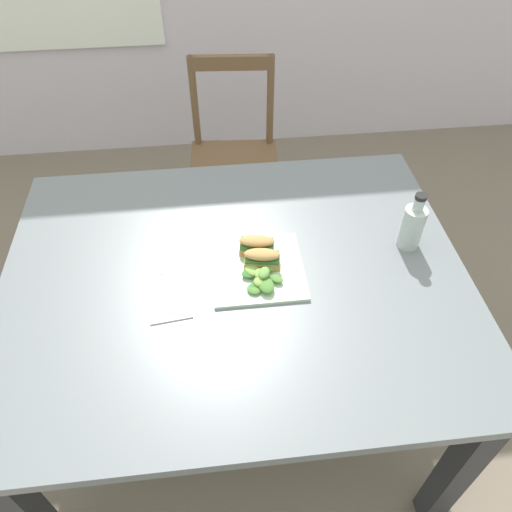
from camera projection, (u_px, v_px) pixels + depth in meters
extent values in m
plane|color=#7A6B5B|center=(250.00, 401.00, 1.89)|extent=(9.47, 9.47, 0.00)
cube|color=slate|center=(235.00, 278.00, 1.37)|extent=(1.29, 1.04, 0.03)
cube|color=#2D2D33|center=(458.00, 468.00, 1.36)|extent=(0.07, 0.07, 0.71)
cube|color=#2D2D33|center=(81.00, 268.00, 1.90)|extent=(0.07, 0.07, 0.71)
cube|color=#2D2D33|center=(370.00, 245.00, 1.99)|extent=(0.07, 0.07, 0.71)
cylinder|color=brown|center=(199.00, 229.00, 2.26)|extent=(0.03, 0.03, 0.43)
cylinder|color=brown|center=(272.00, 227.00, 2.27)|extent=(0.03, 0.03, 0.43)
cylinder|color=brown|center=(202.00, 184.00, 2.50)|extent=(0.03, 0.03, 0.43)
cylinder|color=brown|center=(269.00, 183.00, 2.51)|extent=(0.03, 0.03, 0.43)
cube|color=brown|center=(234.00, 166.00, 2.23)|extent=(0.43, 0.43, 0.02)
cylinder|color=brown|center=(194.00, 103.00, 2.19)|extent=(0.03, 0.03, 0.42)
cylinder|color=brown|center=(270.00, 101.00, 2.20)|extent=(0.03, 0.03, 0.42)
cube|color=brown|center=(231.00, 62.00, 2.07)|extent=(0.36, 0.06, 0.06)
cube|color=beige|center=(258.00, 270.00, 1.36)|extent=(0.25, 0.25, 0.01)
cube|color=tan|center=(262.00, 263.00, 1.36)|extent=(0.10, 0.06, 0.02)
cube|color=#3D7033|center=(262.00, 257.00, 1.35)|extent=(0.10, 0.06, 0.01)
ellipsoid|color=tan|center=(262.00, 254.00, 1.33)|extent=(0.11, 0.06, 0.02)
cube|color=tan|center=(257.00, 249.00, 1.40)|extent=(0.10, 0.06, 0.02)
cube|color=#3D7033|center=(257.00, 244.00, 1.39)|extent=(0.10, 0.06, 0.01)
ellipsoid|color=tan|center=(257.00, 241.00, 1.37)|extent=(0.11, 0.06, 0.02)
ellipsoid|color=#3D7033|center=(255.00, 287.00, 1.30)|extent=(0.05, 0.04, 0.01)
ellipsoid|color=#518438|center=(276.00, 278.00, 1.32)|extent=(0.05, 0.05, 0.01)
ellipsoid|color=#6B9E47|center=(264.00, 273.00, 1.31)|extent=(0.04, 0.05, 0.02)
ellipsoid|color=#518438|center=(254.00, 289.00, 1.30)|extent=(0.05, 0.05, 0.01)
ellipsoid|color=#3D7033|center=(252.00, 273.00, 1.33)|extent=(0.07, 0.05, 0.01)
ellipsoid|color=#6B9E47|center=(260.00, 265.00, 1.36)|extent=(0.06, 0.06, 0.01)
ellipsoid|color=#84A84C|center=(261.00, 274.00, 1.32)|extent=(0.04, 0.04, 0.01)
ellipsoid|color=#518438|center=(266.00, 285.00, 1.30)|extent=(0.05, 0.07, 0.02)
ellipsoid|color=#6B9E47|center=(266.00, 265.00, 1.35)|extent=(0.05, 0.07, 0.02)
ellipsoid|color=#84A84C|center=(260.00, 281.00, 1.30)|extent=(0.05, 0.05, 0.02)
ellipsoid|color=#84A84C|center=(253.00, 270.00, 1.33)|extent=(0.06, 0.06, 0.01)
cube|color=white|center=(167.00, 287.00, 1.32)|extent=(0.13, 0.24, 0.00)
cube|color=silver|center=(168.00, 292.00, 1.30)|extent=(0.03, 0.14, 0.00)
cube|color=silver|center=(164.00, 268.00, 1.37)|extent=(0.03, 0.05, 0.00)
cube|color=#38383D|center=(166.00, 265.00, 1.37)|extent=(0.01, 0.03, 0.00)
cube|color=#38383D|center=(163.00, 266.00, 1.37)|extent=(0.01, 0.03, 0.00)
cube|color=#38383D|center=(160.00, 266.00, 1.37)|extent=(0.01, 0.03, 0.00)
cylinder|color=#472819|center=(410.00, 233.00, 1.41)|extent=(0.06, 0.06, 0.09)
cylinder|color=#B2BCB7|center=(412.00, 228.00, 1.39)|extent=(0.06, 0.06, 0.13)
cylinder|color=#B2BCB7|center=(419.00, 204.00, 1.33)|extent=(0.03, 0.03, 0.04)
cylinder|color=black|center=(421.00, 197.00, 1.31)|extent=(0.03, 0.03, 0.01)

